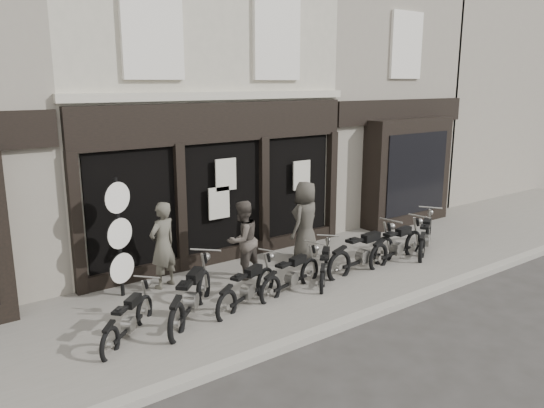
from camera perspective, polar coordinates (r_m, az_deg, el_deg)
ground_plane at (r=10.85m, az=3.19°, el=-10.68°), size 90.00×90.00×0.00m
pavement at (r=11.48m, az=0.28°, el=-8.97°), size 30.00×4.20×0.12m
kerb at (r=9.99m, az=7.89°, el=-12.56°), size 30.00×0.25×0.13m
central_building at (r=15.00m, az=-11.62°, el=11.68°), size 7.30×6.22×8.34m
neighbour_right at (r=18.58m, az=6.85°, el=11.93°), size 5.60×6.73×8.34m
filler_right at (r=24.94m, az=20.72°, el=11.58°), size 11.00×6.00×8.20m
motorcycle_0 at (r=9.55m, az=-15.15°, el=-12.23°), size 1.53×1.43×0.90m
motorcycle_1 at (r=10.00m, az=-8.66°, el=-10.18°), size 1.85×1.81×1.11m
motorcycle_2 at (r=10.48m, az=-2.65°, el=-9.27°), size 1.91×1.06×0.97m
motorcycle_3 at (r=11.12m, az=2.11°, el=-7.95°), size 1.96×0.80×0.96m
motorcycle_4 at (r=11.77m, az=5.71°, el=-6.92°), size 1.50×1.45×0.90m
motorcycle_5 at (r=12.45m, az=9.78°, el=-5.47°), size 2.37×0.65×1.13m
motorcycle_6 at (r=13.28m, az=13.31°, el=-4.58°), size 2.22×0.64×1.07m
motorcycle_7 at (r=14.17m, az=16.16°, el=-3.64°), size 2.00×1.42×1.07m
man_left at (r=11.29m, az=-11.67°, el=-4.34°), size 0.78×0.64×1.84m
man_centre at (r=11.61m, az=-3.19°, el=-3.87°), size 0.97×0.83×1.74m
man_right at (r=12.80m, az=3.61°, el=-1.84°), size 1.10×0.92×1.93m
advert_sign_post at (r=10.95m, az=-16.04°, el=-4.04°), size 0.60×0.40×2.55m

